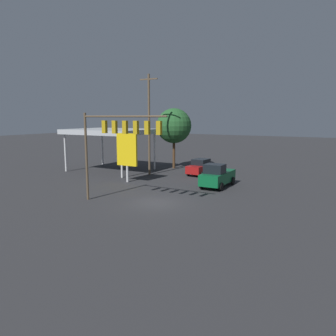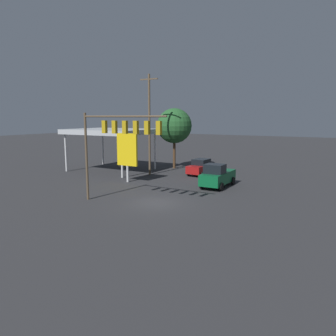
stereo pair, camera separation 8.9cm
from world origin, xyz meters
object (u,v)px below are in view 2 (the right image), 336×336
object	(u,v)px
street_tree	(174,126)
price_sign	(127,151)
pickup_parked	(217,176)
traffic_signal_assembly	(119,134)
utility_pole	(149,123)
sedan_waiting	(201,167)

from	to	relation	value
street_tree	price_sign	bearing A→B (deg)	91.26
pickup_parked	street_tree	bearing A→B (deg)	-131.59
traffic_signal_assembly	street_tree	xyz separation A→B (m)	(5.27, -18.65, 0.06)
price_sign	utility_pole	bearing A→B (deg)	-85.46
price_sign	pickup_parked	world-z (taller)	price_sign
pickup_parked	sedan_waiting	distance (m)	7.07
utility_pole	street_tree	size ratio (longest dim) A/B	1.47
utility_pole	sedan_waiting	size ratio (longest dim) A/B	2.64
price_sign	sedan_waiting	bearing A→B (deg)	-122.03
pickup_parked	street_tree	world-z (taller)	street_tree
utility_pole	sedan_waiting	bearing A→B (deg)	-150.56
price_sign	street_tree	world-z (taller)	street_tree
traffic_signal_assembly	sedan_waiting	world-z (taller)	traffic_signal_assembly
price_sign	sedan_waiting	distance (m)	9.82
utility_pole	price_sign	bearing A→B (deg)	94.54
utility_pole	traffic_signal_assembly	bearing A→B (deg)	113.07
traffic_signal_assembly	price_sign	bearing A→B (deg)	-57.01
traffic_signal_assembly	price_sign	world-z (taller)	traffic_signal_assembly
pickup_parked	price_sign	bearing A→B (deg)	-75.43
traffic_signal_assembly	utility_pole	bearing A→B (deg)	-66.93
traffic_signal_assembly	sedan_waiting	xyz separation A→B (m)	(-0.01, -15.81, -4.74)
utility_pole	pickup_parked	bearing A→B (deg)	165.29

